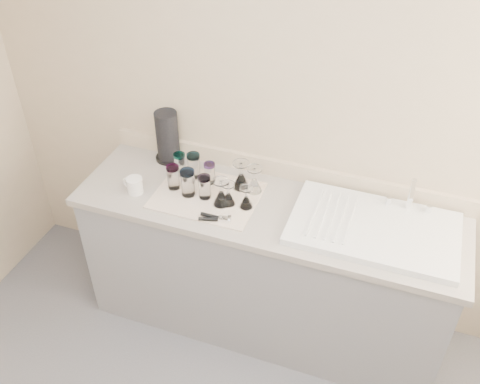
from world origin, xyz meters
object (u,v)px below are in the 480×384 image
at_px(tumbler_purple, 210,173).
at_px(tumbler_blue, 188,182).
at_px(tumbler_magenta, 173,177).
at_px(goblet_back_left, 241,179).
at_px(goblet_front_left, 228,197).
at_px(tumbler_cyan, 194,165).
at_px(tumbler_lavender, 205,187).
at_px(tumbler_teal, 180,164).
at_px(paper_towel_roll, 167,137).
at_px(goblet_back_right, 254,183).
at_px(white_mug, 134,185).
at_px(goblet_extra, 221,196).
at_px(sink_unit, 374,228).
at_px(goblet_front_right, 246,200).
at_px(can_opener, 215,218).

bearing_deg(tumbler_purple, tumbler_blue, -115.91).
height_order(tumbler_magenta, goblet_back_left, goblet_back_left).
bearing_deg(goblet_front_left, tumbler_cyan, 148.99).
distance_m(tumbler_lavender, goblet_front_left, 0.14).
height_order(tumbler_teal, goblet_back_left, goblet_back_left).
relative_size(tumbler_teal, goblet_back_left, 0.81).
xyz_separation_m(tumbler_cyan, tumbler_lavender, (0.13, -0.15, -0.01)).
distance_m(tumbler_teal, paper_towel_roll, 0.20).
bearing_deg(tumbler_purple, goblet_back_right, 2.31).
bearing_deg(goblet_back_left, tumbler_magenta, -159.81).
bearing_deg(tumbler_lavender, tumbler_cyan, 130.42).
height_order(tumbler_cyan, tumbler_magenta, tumbler_cyan).
relative_size(goblet_back_left, white_mug, 1.27).
xyz_separation_m(tumbler_magenta, goblet_extra, (0.29, -0.05, -0.02)).
height_order(tumbler_magenta, tumbler_blue, tumbler_blue).
relative_size(goblet_back_right, goblet_extra, 0.98).
bearing_deg(tumbler_lavender, white_mug, -168.34).
relative_size(tumbler_teal, tumbler_blue, 0.84).
xyz_separation_m(sink_unit, tumbler_magenta, (-1.08, -0.02, 0.06)).
distance_m(tumbler_teal, goblet_front_right, 0.47).
relative_size(tumbler_lavender, can_opener, 0.82).
distance_m(tumbler_magenta, can_opener, 0.36).
bearing_deg(tumbler_purple, goblet_front_left, -40.58).
distance_m(sink_unit, goblet_back_right, 0.67).
height_order(tumbler_teal, tumbler_purple, tumbler_teal).
height_order(tumbler_magenta, goblet_extra, goblet_extra).
bearing_deg(tumbler_cyan, goblet_back_left, -0.95).
bearing_deg(paper_towel_roll, tumbler_cyan, -29.99).
height_order(can_opener, white_mug, white_mug).
height_order(tumbler_blue, goblet_front_left, tumbler_blue).
bearing_deg(white_mug, tumbler_lavender, 11.66).
xyz_separation_m(tumbler_lavender, goblet_back_left, (0.15, 0.15, -0.01)).
height_order(tumbler_purple, white_mug, tumbler_purple).
bearing_deg(goblet_back_left, goblet_back_right, -4.47).
bearing_deg(goblet_front_left, paper_towel_roll, 149.44).
xyz_separation_m(sink_unit, paper_towel_roll, (-1.23, 0.23, 0.13)).
bearing_deg(paper_towel_roll, goblet_extra, -33.86).
distance_m(goblet_front_right, white_mug, 0.62).
bearing_deg(goblet_back_left, goblet_extra, -105.59).
distance_m(goblet_back_right, goblet_front_right, 0.14).
bearing_deg(tumbler_teal, goblet_extra, -28.93).
xyz_separation_m(goblet_back_left, goblet_extra, (-0.05, -0.17, -0.00)).
bearing_deg(goblet_front_right, tumbler_cyan, 157.05).
distance_m(sink_unit, goblet_front_right, 0.66).
height_order(goblet_front_right, can_opener, goblet_front_right).
relative_size(tumbler_magenta, paper_towel_roll, 0.46).
relative_size(tumbler_cyan, paper_towel_roll, 0.48).
bearing_deg(tumbler_teal, goblet_back_right, -1.24).
height_order(goblet_back_left, goblet_extra, goblet_back_left).
bearing_deg(can_opener, tumbler_purple, 117.27).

